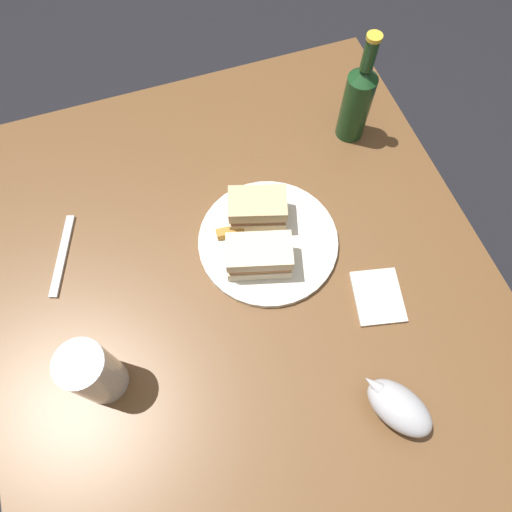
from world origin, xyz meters
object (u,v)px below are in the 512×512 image
pint_glass (95,374)px  cider_bottle (357,100)px  gravy_boat (398,407)px  sandwich_half_left (257,209)px  sandwich_half_right (259,256)px  napkin (378,297)px  plate (268,241)px  fork (62,255)px

pint_glass → cider_bottle: bearing=120.8°
cider_bottle → gravy_boat: bearing=-16.6°
sandwich_half_left → cider_bottle: bearing=119.4°
sandwich_half_right → napkin: 0.24m
pint_glass → cider_bottle: cider_bottle is taller
sandwich_half_left → napkin: bearing=35.2°
gravy_boat → cider_bottle: size_ratio=0.53×
pint_glass → cider_bottle: 0.74m
cider_bottle → plate: bearing=-52.2°
sandwich_half_left → fork: size_ratio=0.72×
pint_glass → sandwich_half_left: bearing=121.8°
pint_glass → fork: pint_glass is taller
plate → fork: bearing=-104.6°
sandwich_half_left → cider_bottle: size_ratio=0.50×
cider_bottle → pint_glass: bearing=-59.2°
cider_bottle → napkin: (0.39, -0.11, -0.10)m
cider_bottle → fork: size_ratio=1.45×
sandwich_half_right → pint_glass: pint_glass is taller
sandwich_half_right → pint_glass: size_ratio=0.93×
gravy_boat → cider_bottle: cider_bottle is taller
cider_bottle → fork: cider_bottle is taller
sandwich_half_right → napkin: sandwich_half_right is taller
sandwich_half_left → pint_glass: size_ratio=0.87×
pint_glass → napkin: bearing=88.8°
plate → cider_bottle: bearing=127.8°
pint_glass → fork: (-0.27, -0.04, -0.06)m
sandwich_half_left → gravy_boat: (0.43, 0.10, -0.01)m
gravy_boat → cider_bottle: (-0.59, 0.17, 0.06)m
plate → sandwich_half_left: (-0.06, -0.00, 0.04)m
sandwich_half_left → napkin: 0.29m
pint_glass → napkin: (0.01, 0.53, -0.06)m
plate → napkin: size_ratio=2.56×
sandwich_half_right → cider_bottle: cider_bottle is taller
sandwich_half_left → fork: 0.40m
plate → cider_bottle: size_ratio=1.08×
napkin → fork: 0.63m
plate → sandwich_half_right: bearing=-38.2°
pint_glass → gravy_boat: (0.21, 0.46, -0.03)m
sandwich_half_right → gravy_boat: 0.36m
fork → napkin: bearing=83.2°
plate → pint_glass: size_ratio=1.90×
gravy_boat → plate: bearing=-165.7°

